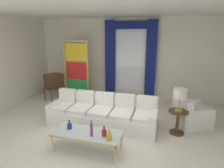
{
  "coord_description": "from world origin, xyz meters",
  "views": [
    {
      "loc": [
        1.41,
        -4.13,
        2.44
      ],
      "look_at": [
        -0.06,
        0.9,
        1.05
      ],
      "focal_mm": 30.82,
      "sensor_mm": 36.0,
      "label": 1
    }
  ],
  "objects": [
    {
      "name": "coffee_table",
      "position": [
        -0.12,
        -0.77,
        0.38
      ],
      "size": [
        1.46,
        0.6,
        0.41
      ],
      "color": "silver",
      "rests_on": "ground"
    },
    {
      "name": "peacock_figurine",
      "position": [
        -1.46,
        1.77,
        0.22
      ],
      "size": [
        0.44,
        0.6,
        0.5
      ],
      "color": "beige",
      "rests_on": "ground"
    },
    {
      "name": "stained_glass_divider",
      "position": [
        -1.8,
        2.17,
        1.06
      ],
      "size": [
        0.95,
        0.05,
        2.2
      ],
      "color": "gold",
      "rests_on": "ground"
    },
    {
      "name": "vintage_tv",
      "position": [
        -2.56,
        1.84,
        0.73
      ],
      "size": [
        0.71,
        0.75,
        1.35
      ],
      "color": "#472D19",
      "rests_on": "ground"
    },
    {
      "name": "curtained_window",
      "position": [
        0.05,
        2.89,
        1.74
      ],
      "size": [
        2.0,
        0.17,
        2.7
      ],
      "color": "white",
      "rests_on": "ground"
    },
    {
      "name": "bottle_amber_squat",
      "position": [
        0.03,
        -0.88,
        0.55
      ],
      "size": [
        0.06,
        0.06,
        0.35
      ],
      "color": "#753384",
      "rests_on": "coffee_table"
    },
    {
      "name": "armchair_white",
      "position": [
        2.1,
        1.11,
        0.29
      ],
      "size": [
        1.07,
        1.06,
        0.8
      ],
      "color": "white",
      "rests_on": "ground"
    },
    {
      "name": "bottle_blue_decanter",
      "position": [
        0.27,
        -0.79,
        0.48
      ],
      "size": [
        0.1,
        0.1,
        0.22
      ],
      "color": "maroon",
      "rests_on": "coffee_table"
    },
    {
      "name": "table_lamp_brass",
      "position": [
        1.75,
        0.52,
        1.03
      ],
      "size": [
        0.32,
        0.32,
        0.57
      ],
      "color": "#B29338",
      "rests_on": "round_side_table"
    },
    {
      "name": "bottle_ruby_flask",
      "position": [
        0.41,
        -0.91,
        0.48
      ],
      "size": [
        0.11,
        0.11,
        0.21
      ],
      "color": "gold",
      "rests_on": "coffee_table"
    },
    {
      "name": "ground_plane",
      "position": [
        0.0,
        0.0,
        0.0
      ],
      "size": [
        16.0,
        16.0,
        0.0
      ],
      "primitive_type": "plane",
      "color": "silver"
    },
    {
      "name": "wall_rear",
      "position": [
        0.0,
        3.06,
        1.5
      ],
      "size": [
        8.0,
        0.12,
        3.0
      ],
      "primitive_type": "cube",
      "color": "silver",
      "rests_on": "ground"
    },
    {
      "name": "round_side_table",
      "position": [
        1.75,
        0.52,
        0.36
      ],
      "size": [
        0.48,
        0.48,
        0.59
      ],
      "color": "#472D19",
      "rests_on": "ground"
    },
    {
      "name": "couch_white_long",
      "position": [
        -0.19,
        0.49,
        0.31
      ],
      "size": [
        2.93,
        0.94,
        0.86
      ],
      "color": "white",
      "rests_on": "ground"
    },
    {
      "name": "bottle_crystal_tall",
      "position": [
        -0.55,
        -0.72,
        0.48
      ],
      "size": [
        0.1,
        0.1,
        0.21
      ],
      "color": "navy",
      "rests_on": "coffee_table"
    },
    {
      "name": "ceiling_slab",
      "position": [
        0.0,
        0.8,
        3.02
      ],
      "size": [
        8.0,
        7.6,
        0.04
      ],
      "primitive_type": "cube",
      "color": "white"
    }
  ]
}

